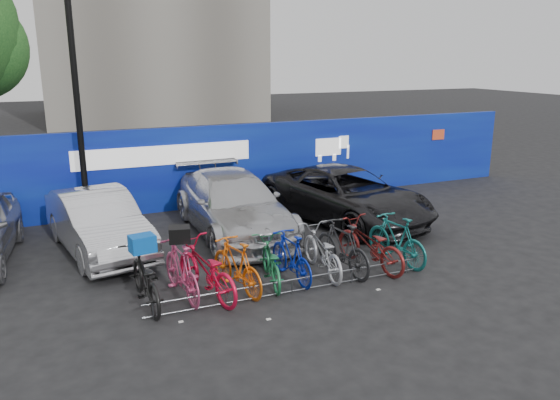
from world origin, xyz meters
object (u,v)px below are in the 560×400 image
bike_1 (181,270)px  bike_4 (271,262)px  car_1 (98,223)px  car_3 (345,195)px  bike_0 (145,278)px  bike_5 (291,256)px  bike_rack (292,286)px  bike_9 (397,239)px  bike_6 (322,251)px  bike_2 (206,270)px  lamppost (77,101)px  bike_7 (342,247)px  bike_3 (237,266)px  car_2 (233,204)px  bike_8 (370,245)px

bike_1 → bike_4: bike_1 is taller
car_1 → car_3: size_ratio=0.82×
bike_0 → bike_5: bearing=176.6°
bike_rack → bike_9: bearing=11.6°
bike_rack → bike_6: bearing=34.0°
bike_2 → bike_6: (2.48, 0.15, -0.04)m
bike_5 → lamppost: bearing=-61.4°
car_1 → bike_7: car_1 is taller
bike_4 → bike_3: bearing=18.8°
car_3 → bike_6: car_3 is taller
bike_rack → bike_0: bearing=166.9°
car_2 → bike_1: car_2 is taller
lamppost → car_3: (6.46, -2.28, -2.55)m
bike_2 → bike_8: (3.55, 0.03, -0.02)m
bike_8 → bike_9: 0.70m
car_1 → bike_5: car_1 is taller
lamppost → car_1: (0.09, -2.20, -2.57)m
bike_3 → bike_6: size_ratio=0.93×
bike_1 → car_3: bearing=-155.4°
car_1 → lamppost: bearing=82.1°
car_3 → bike_0: car_3 is taller
car_2 → bike_6: size_ratio=2.78×
car_1 → bike_1: (1.17, -3.14, -0.15)m
bike_5 → bike_1: bearing=-5.4°
car_2 → bike_8: size_ratio=2.63×
bike_7 → bike_9: size_ratio=1.02×
car_1 → bike_3: size_ratio=2.46×
lamppost → bike_7: lamppost is taller
bike_5 → bike_6: bike_5 is taller
bike_1 → bike_9: bike_1 is taller
bike_6 → bike_1: bearing=3.5°
car_2 → car_3: (3.11, -0.20, -0.03)m
bike_3 → bike_6: (1.88, 0.13, -0.03)m
bike_5 → bike_9: 2.47m
bike_9 → car_2: bearing=-61.0°
bike_3 → car_3: bearing=-155.4°
lamppost → car_2: (3.35, -2.07, -2.52)m
bike_3 → bike_9: bike_9 is taller
lamppost → car_2: size_ratio=1.18×
bike_8 → bike_4: bearing=-13.9°
bike_2 → car_2: bearing=-130.9°
bike_rack → car_1: 4.94m
car_1 → bike_4: size_ratio=2.49×
bike_3 → bike_9: size_ratio=0.96×
bike_3 → bike_1: bearing=-21.0°
car_1 → bike_2: 3.67m
bike_7 → bike_5: bearing=-9.4°
bike_7 → bike_rack: bearing=15.1°
bike_9 → car_3: bearing=-108.0°
bike_7 → bike_4: bearing=-8.8°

